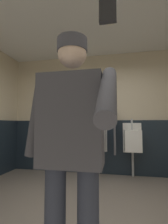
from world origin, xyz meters
TOP-DOWN VIEW (x-y plane):
  - wall_back at (0.00, 2.02)m, footprint 4.97×0.12m
  - wainscot_band_back at (0.00, 1.94)m, footprint 4.37×0.03m
  - downlight_far at (0.29, 0.68)m, footprint 0.14×0.14m
  - urinal_left at (-0.05, 1.80)m, footprint 0.40×0.34m
  - urinal_middle at (0.70, 1.80)m, footprint 0.40×0.34m
  - privacy_divider_panel at (0.32, 1.73)m, footprint 0.04×0.40m
  - person at (0.08, -0.81)m, footprint 0.64×0.60m
  - cell_phone at (0.35, -1.31)m, footprint 0.06×0.03m

SIDE VIEW (x-z plane):
  - wainscot_band_back at x=0.00m, z-range 0.00..1.21m
  - urinal_left at x=-0.05m, z-range 0.16..1.40m
  - urinal_middle at x=0.70m, z-range 0.16..1.40m
  - privacy_divider_panel at x=0.32m, z-range 0.50..1.40m
  - person at x=0.08m, z-range 0.14..1.85m
  - wall_back at x=0.00m, z-range 0.00..2.78m
  - cell_phone at x=0.35m, z-range 1.47..1.58m
  - downlight_far at x=0.29m, z-range 2.75..2.78m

